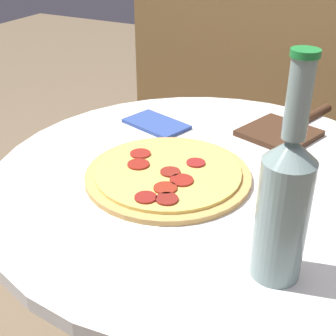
# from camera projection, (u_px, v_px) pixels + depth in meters

# --- Properties ---
(table) EXTENTS (0.81, 0.81, 0.75)m
(table) POSITION_uv_depth(u_px,v_px,m) (203.00, 251.00, 0.96)
(table) COLOR silver
(table) RESTS_ON ground_plane
(fence_panel) EXTENTS (1.22, 0.04, 1.42)m
(fence_panel) POSITION_uv_depth(u_px,v_px,m) (303.00, 76.00, 1.49)
(fence_panel) COLOR olive
(fence_panel) RESTS_ON ground_plane
(pizza) EXTENTS (0.30, 0.30, 0.02)m
(pizza) POSITION_uv_depth(u_px,v_px,m) (168.00, 174.00, 0.85)
(pizza) COLOR tan
(pizza) RESTS_ON table
(beer_bottle) EXTENTS (0.07, 0.07, 0.30)m
(beer_bottle) POSITION_uv_depth(u_px,v_px,m) (284.00, 202.00, 0.58)
(beer_bottle) COLOR gray
(beer_bottle) RESTS_ON table
(pizza_paddle) EXTENTS (0.18, 0.29, 0.02)m
(pizza_paddle) POSITION_uv_depth(u_px,v_px,m) (287.00, 129.00, 1.03)
(pizza_paddle) COLOR #422819
(pizza_paddle) RESTS_ON table
(napkin) EXTENTS (0.16, 0.12, 0.01)m
(napkin) POSITION_uv_depth(u_px,v_px,m) (156.00, 124.00, 1.06)
(napkin) COLOR #334C99
(napkin) RESTS_ON table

